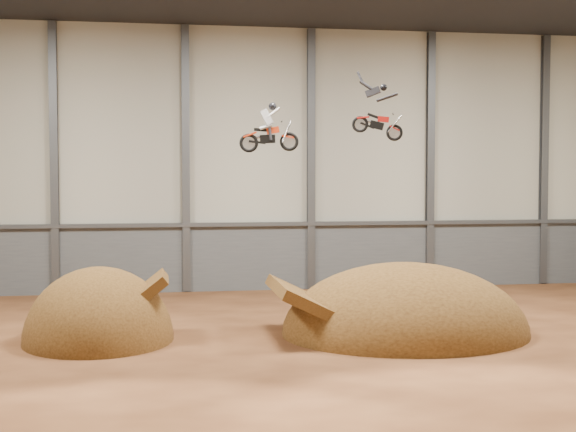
% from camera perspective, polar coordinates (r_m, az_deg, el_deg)
% --- Properties ---
extents(floor, '(40.00, 40.00, 0.00)m').
position_cam_1_polar(floor, '(28.57, 0.57, -9.56)').
color(floor, '#472512').
rests_on(floor, ground).
extents(back_wall, '(40.00, 0.10, 14.00)m').
position_cam_1_polar(back_wall, '(42.76, -2.81, 4.05)').
color(back_wall, '#B8B5A3').
rests_on(back_wall, ground).
extents(lower_band_back, '(39.80, 0.18, 3.50)m').
position_cam_1_polar(lower_band_back, '(42.88, -2.78, -2.98)').
color(lower_band_back, '#52565A').
rests_on(lower_band_back, ground).
extents(steel_rail, '(39.80, 0.35, 0.20)m').
position_cam_1_polar(steel_rail, '(42.58, -2.76, -0.59)').
color(steel_rail, '#47494F').
rests_on(steel_rail, lower_band_back).
extents(steel_column_1, '(0.40, 0.36, 13.90)m').
position_cam_1_polar(steel_column_1, '(42.63, -16.29, 3.94)').
color(steel_column_1, '#47494F').
rests_on(steel_column_1, ground).
extents(steel_column_2, '(0.40, 0.36, 13.90)m').
position_cam_1_polar(steel_column_2, '(42.32, -7.28, 4.04)').
color(steel_column_2, '#47494F').
rests_on(steel_column_2, ground).
extents(steel_column_3, '(0.40, 0.36, 13.90)m').
position_cam_1_polar(steel_column_3, '(43.05, 1.65, 4.05)').
color(steel_column_3, '#47494F').
rests_on(steel_column_3, ground).
extents(steel_column_4, '(0.40, 0.36, 13.90)m').
position_cam_1_polar(steel_column_4, '(44.77, 10.08, 3.96)').
color(steel_column_4, '#47494F').
rests_on(steel_column_4, ground).
extents(steel_column_5, '(0.40, 0.36, 13.90)m').
position_cam_1_polar(steel_column_5, '(47.38, 17.73, 3.81)').
color(steel_column_5, '#47494F').
rests_on(steel_column_5, ground).
extents(takeoff_ramp, '(5.53, 6.38, 5.53)m').
position_cam_1_polar(takeoff_ramp, '(31.06, -13.29, -8.62)').
color(takeoff_ramp, '#402610').
rests_on(takeoff_ramp, ground).
extents(landing_ramp, '(9.63, 8.52, 5.55)m').
position_cam_1_polar(landing_ramp, '(31.83, 8.32, -8.29)').
color(landing_ramp, '#402610').
rests_on(landing_ramp, ground).
extents(fmx_rider_a, '(2.42, 1.13, 2.13)m').
position_cam_1_polar(fmx_rider_a, '(31.23, -1.33, 6.49)').
color(fmx_rider_a, red).
extents(fmx_rider_b, '(3.13, 1.65, 2.78)m').
position_cam_1_polar(fmx_rider_b, '(30.75, 6.23, 7.72)').
color(fmx_rider_b, '#B51410').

